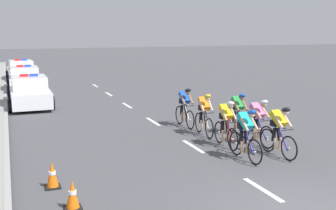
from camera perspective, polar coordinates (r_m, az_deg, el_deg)
kerb_edge at (r=20.81m, az=-20.85°, el=-0.68°), size 0.16×60.00×0.13m
lane_markings_centre at (r=17.41m, az=-2.00°, el=-2.22°), size 0.14×25.60×0.01m
cyclist_lead at (r=12.40m, az=10.37°, el=-3.74°), size 0.42×1.72×1.56m
cyclist_second at (r=12.97m, az=14.61°, el=-3.30°), size 0.43×1.72×1.56m
cyclist_third at (r=13.67m, az=7.80°, el=-2.38°), size 0.43×1.72×1.56m
cyclist_fourth at (r=14.07m, az=11.92°, el=-2.14°), size 0.45×1.72×1.56m
cyclist_fifth at (r=15.05m, az=4.88°, el=-1.17°), size 0.43×1.72×1.56m
cyclist_sixth at (r=15.31m, az=9.35°, el=-1.07°), size 0.42×1.72×1.56m
cyclist_seventh at (r=16.38m, az=2.28°, el=-0.21°), size 0.42×1.72×1.56m
police_car_nearest at (r=21.82m, az=-18.00°, el=1.60°), size 2.02×4.41×1.59m
police_car_second at (r=27.43m, az=-18.62°, el=3.22°), size 2.02×4.41×1.59m
police_car_third at (r=33.03m, az=-19.03°, el=4.28°), size 2.15×4.48×1.59m
traffic_cone_near at (r=9.30m, az=-12.65°, el=-11.66°), size 0.36×0.36×0.64m
traffic_cone_mid at (r=10.58m, az=-15.21°, el=-9.04°), size 0.36×0.36×0.64m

